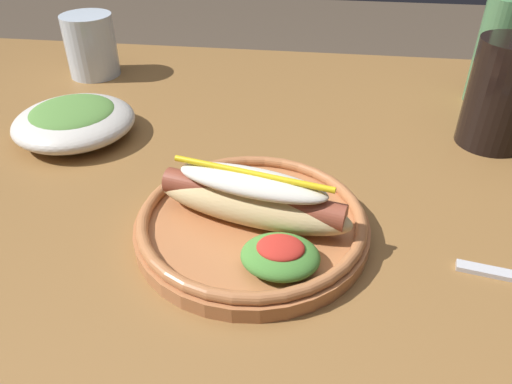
{
  "coord_description": "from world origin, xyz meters",
  "views": [
    {
      "loc": [
        0.09,
        -0.46,
        1.06
      ],
      "look_at": [
        0.03,
        -0.05,
        0.77
      ],
      "focal_mm": 34.37,
      "sensor_mm": 36.0,
      "label": 1
    }
  ],
  "objects_px": {
    "water_cup": "(91,46)",
    "side_bowl": "(74,120)",
    "hot_dog_plate": "(253,218)",
    "glass_bottle": "(499,46)",
    "soda_cup": "(502,94)"
  },
  "relations": [
    {
      "from": "water_cup",
      "to": "side_bowl",
      "type": "height_order",
      "value": "water_cup"
    },
    {
      "from": "soda_cup",
      "to": "hot_dog_plate",
      "type": "bearing_deg",
      "value": -140.61
    },
    {
      "from": "hot_dog_plate",
      "to": "water_cup",
      "type": "bearing_deg",
      "value": 130.16
    },
    {
      "from": "water_cup",
      "to": "glass_bottle",
      "type": "relative_size",
      "value": 0.46
    },
    {
      "from": "soda_cup",
      "to": "side_bowl",
      "type": "height_order",
      "value": "soda_cup"
    },
    {
      "from": "water_cup",
      "to": "side_bowl",
      "type": "distance_m",
      "value": 0.23
    },
    {
      "from": "hot_dog_plate",
      "to": "soda_cup",
      "type": "bearing_deg",
      "value": 39.39
    },
    {
      "from": "hot_dog_plate",
      "to": "side_bowl",
      "type": "bearing_deg",
      "value": 146.83
    },
    {
      "from": "soda_cup",
      "to": "water_cup",
      "type": "height_order",
      "value": "soda_cup"
    },
    {
      "from": "water_cup",
      "to": "glass_bottle",
      "type": "bearing_deg",
      "value": -2.01
    },
    {
      "from": "glass_bottle",
      "to": "soda_cup",
      "type": "bearing_deg",
      "value": -100.83
    },
    {
      "from": "soda_cup",
      "to": "side_bowl",
      "type": "distance_m",
      "value": 0.55
    },
    {
      "from": "glass_bottle",
      "to": "side_bowl",
      "type": "xyz_separation_m",
      "value": [
        -0.58,
        -0.2,
        -0.06
      ]
    },
    {
      "from": "water_cup",
      "to": "glass_bottle",
      "type": "distance_m",
      "value": 0.64
    },
    {
      "from": "hot_dog_plate",
      "to": "side_bowl",
      "type": "xyz_separation_m",
      "value": [
        -0.27,
        0.17,
        0.0
      ]
    }
  ]
}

